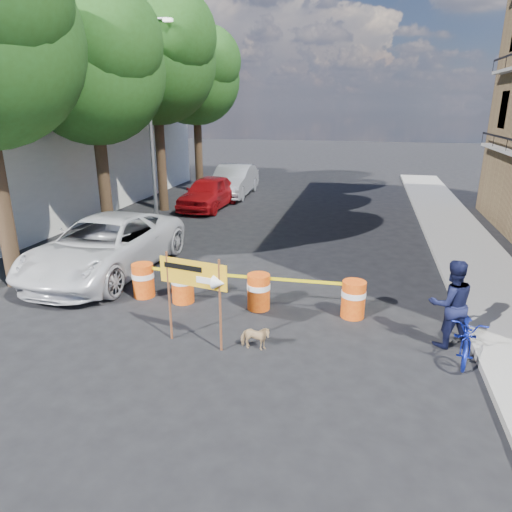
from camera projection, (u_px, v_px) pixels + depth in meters
The scene contains 18 objects.
ground at pixel (225, 347), 9.55m from camera, with size 120.00×120.00×0.00m, color black.
sidewalk_east at pixel (481, 272), 13.69m from camera, with size 2.40×40.00×0.15m, color gray.
white_building at pixel (16, 148), 20.73m from camera, with size 8.00×22.00×6.00m, color silver.
tree_mid_a at pixel (94, 69), 15.62m from camera, with size 5.25×5.00×8.68m.
tree_mid_b at pixel (156, 60), 20.02m from camera, with size 5.67×5.40×9.62m.
tree_far at pixel (197, 79), 24.79m from camera, with size 5.04×4.80×8.84m.
streetlamp at pixel (151, 117), 18.26m from camera, with size 1.25×0.18×8.00m.
barrel_far_left at pixel (143, 280), 11.97m from camera, with size 0.58×0.58×0.90m.
barrel_mid_left at pixel (183, 285), 11.63m from camera, with size 0.58×0.58×0.90m.
barrel_mid_right at pixel (259, 291), 11.24m from camera, with size 0.58×0.58×0.90m.
barrel_far_right at pixel (353, 298), 10.80m from camera, with size 0.58×0.58×0.90m.
detour_sign at pixel (202, 282), 9.13m from camera, with size 1.53×0.45×1.99m.
pedestrian at pixel (451, 304), 9.36m from camera, with size 0.92×0.72×1.89m, color black.
bicycle at pixel (470, 315), 8.94m from camera, with size 0.64×0.96×1.83m, color #1323A0.
dog at pixel (255, 338), 9.39m from camera, with size 0.29×0.64×0.54m, color tan.
suv_white at pixel (105, 246), 13.58m from camera, with size 2.79×6.04×1.68m, color silver.
sedan_red at pixel (209, 192), 22.24m from camera, with size 1.85×4.61×1.57m, color #9E0D11.
sedan_silver at pixel (234, 181), 25.30m from camera, with size 1.80×5.17×1.70m, color #B8BAC0.
Camera 1 is at (2.61, -8.08, 4.82)m, focal length 32.00 mm.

